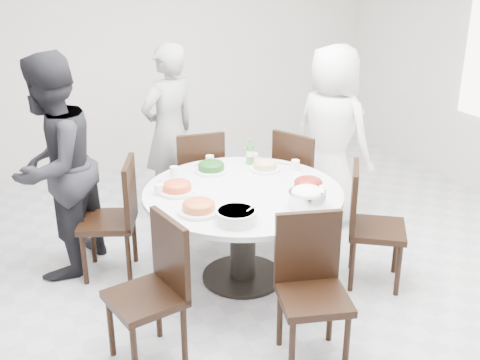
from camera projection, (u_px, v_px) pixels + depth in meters
name	position (u px, v px, depth m)	size (l,w,h in m)	color
floor	(257.00, 294.00, 4.56)	(6.00, 6.00, 0.01)	silver
wall_back	(130.00, 47.00, 6.53)	(6.00, 0.01, 2.80)	beige
dining_table	(243.00, 236.00, 4.64)	(1.50, 1.50, 0.75)	silver
chair_ne	(304.00, 179.00, 5.44)	(0.42, 0.42, 0.95)	black
chair_n	(197.00, 178.00, 5.48)	(0.42, 0.42, 0.95)	black
chair_nw	(107.00, 219.00, 4.68)	(0.42, 0.42, 0.95)	black
chair_sw	(145.00, 295.00, 3.68)	(0.42, 0.42, 0.95)	black
chair_s	(314.00, 295.00, 3.69)	(0.42, 0.42, 0.95)	black
chair_se	(377.00, 227.00, 4.55)	(0.42, 0.42, 0.95)	black
diner_right	(331.00, 135.00, 5.49)	(0.81, 0.53, 1.66)	white
diner_middle	(169.00, 131.00, 5.62)	(0.60, 0.39, 1.65)	black
diner_left	(53.00, 167.00, 4.59)	(0.85, 0.67, 1.76)	black
dish_greens	(211.00, 168.00, 4.84)	(0.27, 0.27, 0.07)	white
dish_pale	(265.00, 167.00, 4.87)	(0.24, 0.24, 0.07)	white
dish_orange	(177.00, 188.00, 4.45)	(0.28, 0.28, 0.07)	white
dish_redbrown	(308.00, 185.00, 4.50)	(0.27, 0.27, 0.07)	white
dish_tofu	(199.00, 208.00, 4.13)	(0.29, 0.29, 0.08)	white
rice_bowl	(307.00, 199.00, 4.21)	(0.27, 0.27, 0.11)	silver
soup_bowl	(236.00, 216.00, 3.99)	(0.28, 0.28, 0.09)	white
beverage_bottle	(250.00, 152.00, 4.99)	(0.06, 0.06, 0.22)	#347D32
tea_cups	(208.00, 162.00, 4.97)	(0.07, 0.07, 0.08)	white
chopsticks	(206.00, 162.00, 5.05)	(0.24, 0.04, 0.01)	tan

